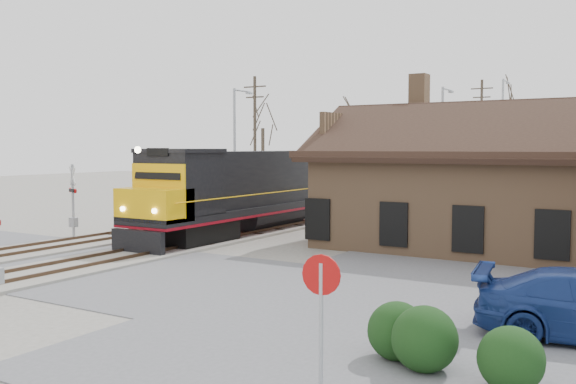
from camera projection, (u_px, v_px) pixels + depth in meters
ground at (85, 266)px, 23.84m from camera, size 140.00×140.00×0.00m
road at (85, 265)px, 23.84m from camera, size 60.00×9.00×0.03m
track_main at (292, 223)px, 36.62m from camera, size 3.40×90.00×0.24m
track_siding at (229, 219)px, 38.95m from camera, size 3.40×90.00×0.24m
depot at (494, 194)px, 27.69m from camera, size 15.20×9.31×7.90m
locomotive_lead at (263, 187)px, 33.90m from camera, size 2.95×19.79×4.39m
locomotive_trailing at (402, 174)px, 51.00m from camera, size 2.95×19.79×4.16m
crossbuck_far at (73, 203)px, 30.68m from camera, size 0.97×0.50×3.60m
do_not_enter_sign at (321, 298)px, 11.48m from camera, size 0.75×0.10×2.50m
hedge_a at (397, 331)px, 13.25m from camera, size 1.23×1.23×1.23m
hedge_b at (425, 339)px, 12.55m from camera, size 1.31×1.31×1.31m
hedge_c at (511, 359)px, 11.52m from camera, size 1.20×1.20×1.20m
streetlight_a at (236, 144)px, 41.99m from camera, size 0.25×2.04×8.23m
streetlight_b at (443, 144)px, 40.78m from camera, size 0.25×2.04×8.22m
streetlight_c at (502, 134)px, 50.94m from camera, size 0.25×2.04×9.80m
utility_pole_a at (255, 138)px, 49.67m from camera, size 2.00×0.24×9.87m
utility_pole_b at (481, 135)px, 59.00m from camera, size 2.00×0.24×10.59m
tree_a at (263, 117)px, 57.59m from camera, size 4.08×4.08×10.00m
tree_b at (355, 118)px, 61.88m from camera, size 4.12×4.12×10.09m
tree_c at (503, 100)px, 64.72m from camera, size 5.25×5.25×12.85m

